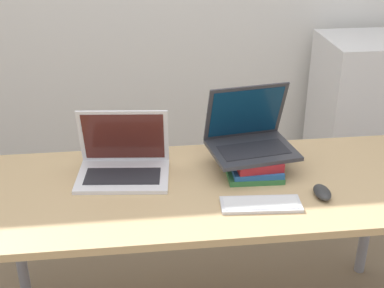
{
  "coord_description": "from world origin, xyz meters",
  "views": [
    {
      "loc": [
        -0.27,
        -1.41,
        1.79
      ],
      "look_at": [
        -0.07,
        0.35,
        0.91
      ],
      "focal_mm": 50.0,
      "sensor_mm": 36.0,
      "label": 1
    }
  ],
  "objects_px": {
    "laptop_left": "(123,163)",
    "mouse": "(322,192)",
    "mini_fridge": "(362,119)",
    "laptop_on_books": "(250,137)",
    "book_stack": "(253,161)",
    "wireless_keyboard": "(261,204)"
  },
  "relations": [
    {
      "from": "book_stack",
      "to": "laptop_on_books",
      "type": "height_order",
      "value": "laptop_on_books"
    },
    {
      "from": "book_stack",
      "to": "wireless_keyboard",
      "type": "height_order",
      "value": "book_stack"
    },
    {
      "from": "wireless_keyboard",
      "to": "mouse",
      "type": "distance_m",
      "value": 0.24
    },
    {
      "from": "book_stack",
      "to": "wireless_keyboard",
      "type": "distance_m",
      "value": 0.27
    },
    {
      "from": "laptop_on_books",
      "to": "book_stack",
      "type": "bearing_deg",
      "value": -75.45
    },
    {
      "from": "laptop_on_books",
      "to": "laptop_left",
      "type": "bearing_deg",
      "value": -178.47
    },
    {
      "from": "mouse",
      "to": "mini_fridge",
      "type": "distance_m",
      "value": 1.39
    },
    {
      "from": "laptop_left",
      "to": "mini_fridge",
      "type": "distance_m",
      "value": 1.72
    },
    {
      "from": "laptop_left",
      "to": "wireless_keyboard",
      "type": "distance_m",
      "value": 0.57
    },
    {
      "from": "book_stack",
      "to": "mouse",
      "type": "xyz_separation_m",
      "value": [
        0.21,
        -0.23,
        -0.02
      ]
    },
    {
      "from": "wireless_keyboard",
      "to": "mini_fridge",
      "type": "relative_size",
      "value": 0.3
    },
    {
      "from": "laptop_left",
      "to": "mouse",
      "type": "bearing_deg",
      "value": -19.17
    },
    {
      "from": "laptop_on_books",
      "to": "mini_fridge",
      "type": "distance_m",
      "value": 1.34
    },
    {
      "from": "mini_fridge",
      "to": "laptop_on_books",
      "type": "bearing_deg",
      "value": -134.71
    },
    {
      "from": "laptop_on_books",
      "to": "mini_fridge",
      "type": "relative_size",
      "value": 0.37
    },
    {
      "from": "laptop_on_books",
      "to": "wireless_keyboard",
      "type": "xyz_separation_m",
      "value": [
        -0.02,
        -0.3,
        -0.12
      ]
    },
    {
      "from": "laptop_left",
      "to": "wireless_keyboard",
      "type": "relative_size",
      "value": 1.28
    },
    {
      "from": "book_stack",
      "to": "wireless_keyboard",
      "type": "xyz_separation_m",
      "value": [
        -0.03,
        -0.27,
        -0.03
      ]
    },
    {
      "from": "laptop_on_books",
      "to": "mini_fridge",
      "type": "bearing_deg",
      "value": 45.29
    },
    {
      "from": "mouse",
      "to": "mini_fridge",
      "type": "bearing_deg",
      "value": 59.88
    },
    {
      "from": "laptop_left",
      "to": "mini_fridge",
      "type": "xyz_separation_m",
      "value": [
        1.42,
        0.93,
        -0.29
      ]
    },
    {
      "from": "book_stack",
      "to": "mini_fridge",
      "type": "relative_size",
      "value": 0.28
    }
  ]
}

